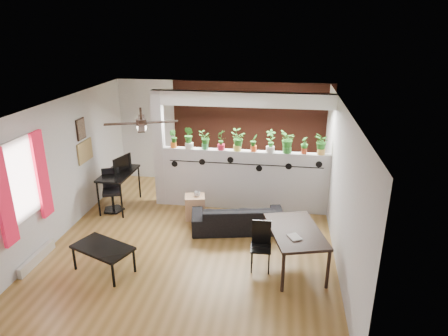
% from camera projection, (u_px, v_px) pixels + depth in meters
% --- Properties ---
extents(room_shell, '(6.30, 7.10, 2.90)m').
position_uv_depth(room_shell, '(193.00, 176.00, 7.26)').
color(room_shell, brown).
rests_on(room_shell, ground).
extents(partition_wall, '(3.60, 0.18, 1.35)m').
position_uv_depth(partition_wall, '(245.00, 180.00, 8.76)').
color(partition_wall, '#BCBCC1').
rests_on(partition_wall, ground).
extents(ceiling_header, '(3.60, 0.18, 0.30)m').
position_uv_depth(ceiling_header, '(246.00, 100.00, 8.14)').
color(ceiling_header, white).
rests_on(ceiling_header, room_shell).
extents(pier_column, '(0.22, 0.20, 2.60)m').
position_uv_depth(pier_column, '(159.00, 149.00, 8.81)').
color(pier_column, '#BCBCC1').
rests_on(pier_column, ground).
extents(brick_panel, '(3.90, 0.05, 2.60)m').
position_uv_depth(brick_panel, '(251.00, 135.00, 9.90)').
color(brick_panel, '#A0442E').
rests_on(brick_panel, ground).
extents(vine_decal, '(3.31, 0.01, 0.30)m').
position_uv_depth(vine_decal, '(245.00, 164.00, 8.53)').
color(vine_decal, black).
rests_on(vine_decal, partition_wall).
extents(window_assembly, '(0.09, 1.30, 1.55)m').
position_uv_depth(window_assembly, '(22.00, 182.00, 6.44)').
color(window_assembly, white).
rests_on(window_assembly, room_shell).
extents(baseboard_heater, '(0.08, 1.00, 0.18)m').
position_uv_depth(baseboard_heater, '(37.00, 258.00, 6.93)').
color(baseboard_heater, beige).
rests_on(baseboard_heater, ground).
extents(corkboard, '(0.03, 0.60, 0.45)m').
position_uv_depth(corkboard, '(85.00, 151.00, 8.49)').
color(corkboard, '#A3844E').
rests_on(corkboard, room_shell).
extents(framed_art, '(0.03, 0.34, 0.44)m').
position_uv_depth(framed_art, '(81.00, 129.00, 8.27)').
color(framed_art, '#8C7259').
rests_on(framed_art, room_shell).
extents(ceiling_fan, '(1.19, 1.19, 0.43)m').
position_uv_depth(ceiling_fan, '(142.00, 124.00, 6.75)').
color(ceiling_fan, black).
rests_on(ceiling_fan, room_shell).
extents(potted_plant_0, '(0.22, 0.19, 0.39)m').
position_uv_depth(potted_plant_0, '(173.00, 138.00, 8.67)').
color(potted_plant_0, orange).
rests_on(potted_plant_0, partition_wall).
extents(potted_plant_1, '(0.33, 0.32, 0.49)m').
position_uv_depth(potted_plant_1, '(189.00, 137.00, 8.61)').
color(potted_plant_1, silver).
rests_on(potted_plant_1, partition_wall).
extents(potted_plant_2, '(0.25, 0.23, 0.39)m').
position_uv_depth(potted_plant_2, '(205.00, 140.00, 8.57)').
color(potted_plant_2, '#2E8040').
rests_on(potted_plant_2, partition_wall).
extents(potted_plant_3, '(0.28, 0.29, 0.44)m').
position_uv_depth(potted_plant_3, '(221.00, 139.00, 8.52)').
color(potted_plant_3, red).
rests_on(potted_plant_3, partition_wall).
extents(potted_plant_4, '(0.27, 0.23, 0.46)m').
position_uv_depth(potted_plant_4, '(237.00, 140.00, 8.46)').
color(potted_plant_4, '#E9DC52').
rests_on(potted_plant_4, partition_wall).
extents(potted_plant_5, '(0.24, 0.23, 0.38)m').
position_uv_depth(potted_plant_5, '(254.00, 142.00, 8.43)').
color(potted_plant_5, '#ED531B').
rests_on(potted_plant_5, partition_wall).
extents(potted_plant_6, '(0.26, 0.21, 0.49)m').
position_uv_depth(potted_plant_6, '(271.00, 140.00, 8.36)').
color(potted_plant_6, silver).
rests_on(potted_plant_6, partition_wall).
extents(potted_plant_7, '(0.21, 0.26, 0.48)m').
position_uv_depth(potted_plant_7, '(288.00, 141.00, 8.31)').
color(potted_plant_7, '#2F8331').
rests_on(potted_plant_7, partition_wall).
extents(potted_plant_8, '(0.15, 0.18, 0.36)m').
position_uv_depth(potted_plant_8, '(304.00, 145.00, 8.28)').
color(potted_plant_8, '#B93D1D').
rests_on(potted_plant_8, partition_wall).
extents(potted_plant_9, '(0.26, 0.29, 0.45)m').
position_uv_depth(potted_plant_9, '(322.00, 143.00, 8.21)').
color(potted_plant_9, gold).
rests_on(potted_plant_9, partition_wall).
extents(sofa, '(1.85, 1.02, 0.51)m').
position_uv_depth(sofa, '(238.00, 218.00, 7.98)').
color(sofa, black).
rests_on(sofa, ground).
extents(cube_shelf, '(0.48, 0.45, 0.50)m').
position_uv_depth(cube_shelf, '(195.00, 207.00, 8.46)').
color(cube_shelf, tan).
rests_on(cube_shelf, ground).
extents(cup, '(0.15, 0.15, 0.10)m').
position_uv_depth(cup, '(197.00, 194.00, 8.35)').
color(cup, gray).
rests_on(cup, cube_shelf).
extents(computer_desk, '(0.60, 1.14, 0.82)m').
position_uv_depth(computer_desk, '(119.00, 176.00, 8.81)').
color(computer_desk, black).
rests_on(computer_desk, ground).
extents(monitor, '(0.33, 0.15, 0.18)m').
position_uv_depth(monitor, '(120.00, 166.00, 8.89)').
color(monitor, black).
rests_on(monitor, computer_desk).
extents(office_chair, '(0.51, 0.51, 0.93)m').
position_uv_depth(office_chair, '(112.00, 193.00, 8.75)').
color(office_chair, black).
rests_on(office_chair, ground).
extents(dining_table, '(1.12, 1.48, 0.72)m').
position_uv_depth(dining_table, '(295.00, 234.00, 6.61)').
color(dining_table, black).
rests_on(dining_table, ground).
extents(book, '(0.26, 0.29, 0.02)m').
position_uv_depth(book, '(290.00, 238.00, 6.32)').
color(book, gray).
rests_on(book, dining_table).
extents(folding_chair, '(0.35, 0.35, 0.84)m').
position_uv_depth(folding_chair, '(261.00, 241.00, 6.69)').
color(folding_chair, black).
rests_on(folding_chair, ground).
extents(coffee_table, '(1.13, 0.89, 0.46)m').
position_uv_depth(coffee_table, '(103.00, 249.00, 6.59)').
color(coffee_table, black).
rests_on(coffee_table, ground).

